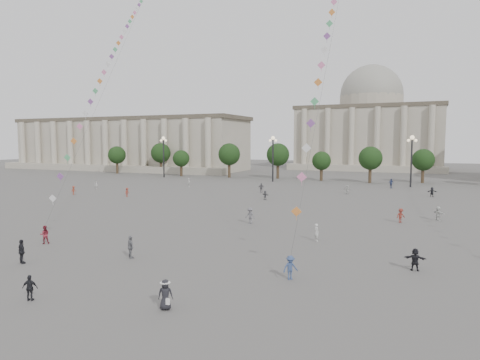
% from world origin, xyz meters
% --- Properties ---
extents(ground, '(360.00, 360.00, 0.00)m').
position_xyz_m(ground, '(0.00, 0.00, 0.00)').
color(ground, '#52504E').
rests_on(ground, ground).
extents(hall_west, '(84.00, 26.22, 17.20)m').
position_xyz_m(hall_west, '(-75.00, 93.89, 8.43)').
color(hall_west, '#A69E8B').
rests_on(hall_west, ground).
extents(hall_central, '(48.30, 34.30, 35.50)m').
position_xyz_m(hall_central, '(0.00, 129.22, 14.23)').
color(hall_central, '#A69E8B').
rests_on(hall_central, ground).
extents(tree_row, '(137.12, 5.12, 8.00)m').
position_xyz_m(tree_row, '(0.00, 78.00, 5.39)').
color(tree_row, '#382B1C').
rests_on(tree_row, ground).
extents(lamp_post_far_west, '(2.00, 0.90, 10.65)m').
position_xyz_m(lamp_post_far_west, '(-45.00, 70.00, 7.35)').
color(lamp_post_far_west, '#262628').
rests_on(lamp_post_far_west, ground).
extents(lamp_post_mid_west, '(2.00, 0.90, 10.65)m').
position_xyz_m(lamp_post_mid_west, '(-15.00, 70.00, 7.35)').
color(lamp_post_mid_west, '#262628').
rests_on(lamp_post_mid_west, ground).
extents(lamp_post_mid_east, '(2.00, 0.90, 10.65)m').
position_xyz_m(lamp_post_mid_east, '(15.00, 70.00, 7.35)').
color(lamp_post_mid_east, '#262628').
rests_on(lamp_post_mid_east, ground).
extents(person_crowd_0, '(1.22, 0.99, 1.95)m').
position_xyz_m(person_crowd_0, '(11.43, 66.23, 0.97)').
color(person_crowd_0, navy).
rests_on(person_crowd_0, ground).
extents(person_crowd_1, '(0.92, 0.91, 1.49)m').
position_xyz_m(person_crowd_1, '(-42.43, 41.89, 0.75)').
color(person_crowd_1, silver).
rests_on(person_crowd_1, ground).
extents(person_crowd_2, '(0.63, 1.03, 1.55)m').
position_xyz_m(person_crowd_2, '(-39.60, 33.01, 0.77)').
color(person_crowd_2, '#9D402A').
rests_on(person_crowd_2, ground).
extents(person_crowd_3, '(1.56, 0.53, 1.67)m').
position_xyz_m(person_crowd_3, '(16.93, 8.71, 0.83)').
color(person_crowd_3, black).
rests_on(person_crowd_3, ground).
extents(person_crowd_4, '(1.42, 1.33, 1.59)m').
position_xyz_m(person_crowd_4, '(4.84, 53.24, 0.80)').
color(person_crowd_4, silver).
rests_on(person_crowd_4, ground).
extents(person_crowd_6, '(1.34, 0.92, 1.91)m').
position_xyz_m(person_crowd_6, '(-0.80, 20.45, 0.95)').
color(person_crowd_6, slate).
rests_on(person_crowd_6, ground).
extents(person_crowd_7, '(1.49, 1.50, 1.73)m').
position_xyz_m(person_crowd_7, '(19.08, 31.17, 0.86)').
color(person_crowd_7, silver).
rests_on(person_crowd_7, ground).
extents(person_crowd_8, '(1.23, 1.18, 1.68)m').
position_xyz_m(person_crowd_8, '(15.04, 28.01, 0.84)').
color(person_crowd_8, maroon).
rests_on(person_crowd_8, ground).
extents(person_crowd_9, '(1.62, 0.75, 1.68)m').
position_xyz_m(person_crowd_9, '(18.80, 54.65, 0.84)').
color(person_crowd_9, black).
rests_on(person_crowd_9, ground).
extents(person_crowd_10, '(0.65, 0.77, 1.79)m').
position_xyz_m(person_crowd_10, '(-27.40, 52.54, 0.89)').
color(person_crowd_10, '#B4B4B0').
rests_on(person_crowd_10, ground).
extents(person_crowd_12, '(1.46, 0.95, 1.51)m').
position_xyz_m(person_crowd_12, '(-6.11, 40.21, 0.75)').
color(person_crowd_12, '#5E5F63').
rests_on(person_crowd_12, ground).
extents(person_crowd_13, '(0.71, 0.72, 1.68)m').
position_xyz_m(person_crowd_13, '(8.15, 15.08, 0.84)').
color(person_crowd_13, silver).
rests_on(person_crowd_13, ground).
extents(person_crowd_16, '(1.15, 0.72, 1.82)m').
position_xyz_m(person_crowd_16, '(-10.03, 48.88, 0.91)').
color(person_crowd_16, '#58575C').
rests_on(person_crowd_16, ground).
extents(person_crowd_17, '(0.60, 1.02, 1.55)m').
position_xyz_m(person_crowd_17, '(-29.01, 34.38, 0.78)').
color(person_crowd_17, '#943728').
rests_on(person_crowd_17, ground).
extents(tourist_1, '(1.20, 0.83, 1.90)m').
position_xyz_m(tourist_1, '(-11.12, -1.37, 0.95)').
color(tourist_1, black).
rests_on(tourist_1, ground).
extents(tourist_3, '(1.16, 1.00, 1.87)m').
position_xyz_m(tourist_3, '(-4.32, 3.18, 0.94)').
color(tourist_3, slate).
rests_on(tourist_3, ground).
extents(tourist_4, '(0.99, 0.69, 1.56)m').
position_xyz_m(tourist_4, '(-4.01, -6.73, 0.78)').
color(tourist_4, black).
rests_on(tourist_4, ground).
extents(kite_flyer_0, '(1.04, 1.04, 1.70)m').
position_xyz_m(kite_flyer_0, '(-14.76, 4.12, 0.85)').
color(kite_flyer_0, maroon).
rests_on(kite_flyer_0, ground).
extents(kite_flyer_1, '(1.21, 1.21, 1.68)m').
position_xyz_m(kite_flyer_1, '(9.10, 3.15, 0.84)').
color(kite_flyer_1, '#344875').
rests_on(kite_flyer_1, ground).
extents(hat_person, '(0.99, 0.84, 1.72)m').
position_xyz_m(hat_person, '(4.14, -4.70, 0.90)').
color(hat_person, black).
rests_on(hat_person, ground).
extents(kite_train_west, '(21.64, 45.46, 64.24)m').
position_xyz_m(kite_train_west, '(-26.04, 28.53, 22.56)').
color(kite_train_west, '#3F3F3F').
rests_on(kite_train_west, ground).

